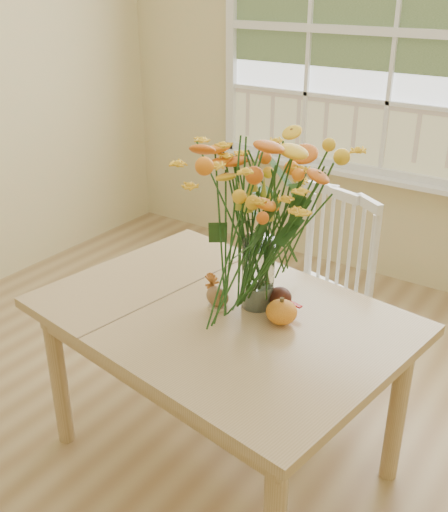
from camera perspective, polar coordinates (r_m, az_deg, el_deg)
The scene contains 9 objects.
floor at distance 2.61m, azimuth -6.31°, elevation -20.25°, with size 4.00×4.50×0.01m, color #9A764A.
wall_back at distance 3.84m, azimuth 15.88°, elevation 16.87°, with size 4.00×0.02×2.70m, color beige.
window at distance 3.78m, azimuth 16.02°, elevation 19.53°, with size 2.42×0.12×1.74m.
dining_table at distance 2.29m, azimuth -0.29°, elevation -7.23°, with size 1.44×1.12×0.71m.
windsor_chair at distance 2.86m, azimuth 9.44°, elevation -2.55°, with size 0.54×0.52×0.95m.
flower_vase at distance 2.11m, azimuth 3.45°, elevation 5.00°, with size 0.57×0.57×0.68m.
pumpkin at distance 2.16m, azimuth 5.49°, elevation -5.43°, with size 0.11×0.11×0.09m, color orange.
turkey_figurine at distance 2.24m, azimuth -0.63°, elevation -3.88°, with size 0.11×0.08×0.12m.
dark_gourd at distance 2.26m, azimuth 5.33°, elevation -4.06°, with size 0.13×0.09×0.08m.
Camera 1 is at (1.25, -1.34, 1.85)m, focal length 42.00 mm.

